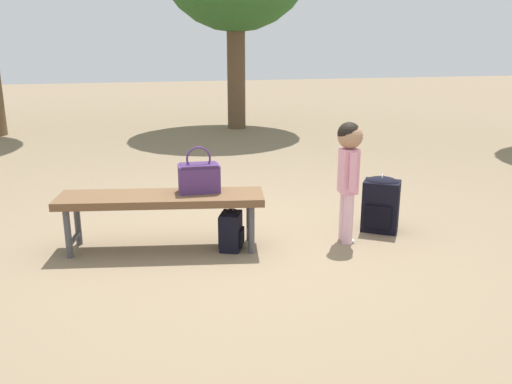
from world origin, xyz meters
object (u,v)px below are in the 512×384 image
Objects in this scene: child_standing at (349,163)px; backpack_large at (381,202)px; backpack_small at (231,229)px; handbag at (199,176)px; park_bench at (161,202)px.

backpack_large is at bearing 23.20° from child_standing.
backpack_large is at bearing 3.97° from backpack_small.
handbag is 1.05× the size of backpack_small.
child_standing reaches higher than park_bench.
handbag reaches higher than backpack_large.
backpack_small is (0.52, -0.16, -0.22)m from park_bench.
handbag reaches higher than park_bench.
park_bench is 0.36m from handbag.
backpack_large is (1.88, -0.06, -0.14)m from park_bench.
child_standing is 2.86× the size of backpack_small.
child_standing is at bearing -11.81° from handbag.
child_standing is (1.17, -0.24, 0.09)m from handbag.
child_standing is at bearing -4.81° from backpack_small.
backpack_large is 1.37m from backpack_small.
park_bench is at bearing 163.07° from backpack_small.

